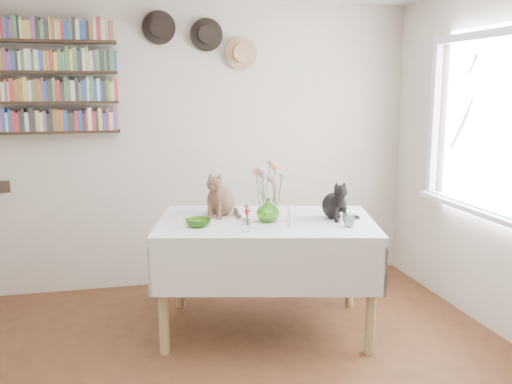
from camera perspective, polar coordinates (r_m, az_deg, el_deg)
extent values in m
cube|color=beige|center=(5.10, -6.58, 4.63)|extent=(4.04, 0.04, 2.54)
cube|color=white|center=(4.40, 22.48, 6.24)|extent=(0.01, 1.40, 1.20)
cube|color=white|center=(4.41, 23.07, 14.42)|extent=(0.06, 1.52, 0.06)
cube|color=white|center=(4.49, 21.92, -1.79)|extent=(0.06, 1.52, 0.06)
cube|color=white|center=(5.01, 17.60, 6.98)|extent=(0.06, 0.06, 1.20)
cube|color=white|center=(4.47, 21.60, -1.81)|extent=(0.12, 1.50, 0.04)
cube|color=white|center=(4.10, 1.04, -3.26)|extent=(1.72, 1.32, 0.07)
cylinder|color=tan|center=(3.88, -9.26, -10.60)|extent=(0.07, 0.07, 0.76)
cylinder|color=tan|center=(3.91, 11.44, -10.53)|extent=(0.07, 0.07, 0.76)
cylinder|color=tan|center=(4.65, -7.64, -6.94)|extent=(0.07, 0.07, 0.76)
cylinder|color=tan|center=(4.68, 9.45, -6.91)|extent=(0.07, 0.07, 0.76)
imported|color=#7ACB41|center=(4.02, 1.21, -1.82)|extent=(0.19, 0.19, 0.17)
imported|color=#7ACB41|center=(3.92, -5.81, -3.06)|extent=(0.19, 0.19, 0.05)
imported|color=white|center=(3.94, 9.28, -2.86)|extent=(0.10, 0.10, 0.08)
cylinder|color=white|center=(3.88, 3.38, -2.96)|extent=(0.04, 0.04, 0.09)
cylinder|color=white|center=(3.86, 3.39, -1.83)|extent=(0.02, 0.02, 0.07)
cylinder|color=white|center=(3.77, -0.98, -3.35)|extent=(0.05, 0.05, 0.08)
cone|color=white|center=(4.01, 8.50, -2.74)|extent=(0.05, 0.05, 0.06)
sphere|color=beige|center=(4.01, 8.52, -2.17)|extent=(0.03, 0.03, 0.03)
cylinder|color=#4C7233|center=(4.00, 0.76, -0.21)|extent=(0.01, 0.01, 0.30)
sphere|color=#D08B9D|center=(3.98, 0.77, 1.92)|extent=(0.07, 0.07, 0.07)
cylinder|color=#4C7233|center=(3.99, 1.84, -0.52)|extent=(0.01, 0.01, 0.26)
sphere|color=#D08B9D|center=(3.97, 1.85, 1.32)|extent=(0.06, 0.06, 0.06)
cylinder|color=#4C7233|center=(4.04, 1.93, 0.18)|extent=(0.01, 0.01, 0.34)
sphere|color=#E79641|center=(4.01, 1.95, 2.57)|extent=(0.06, 0.06, 0.06)
cylinder|color=#4C7233|center=(4.02, 0.24, -0.08)|extent=(0.01, 0.01, 0.31)
sphere|color=#E79641|center=(4.00, 0.24, 2.11)|extent=(0.05, 0.05, 0.05)
cylinder|color=#4C7233|center=(4.04, 1.04, 0.40)|extent=(0.01, 0.01, 0.37)
sphere|color=#999E93|center=(4.01, 1.05, 3.00)|extent=(0.04, 0.04, 0.04)
cylinder|color=#4C7233|center=(3.96, 0.62, -0.11)|extent=(0.01, 0.01, 0.33)
sphere|color=#999E93|center=(3.93, 0.63, 2.25)|extent=(0.04, 0.04, 0.04)
cylinder|color=#4C7233|center=(3.98, 2.33, -0.35)|extent=(0.01, 0.01, 0.29)
sphere|color=#999E93|center=(3.96, 2.35, 1.72)|extent=(0.04, 0.04, 0.04)
cube|color=black|center=(4.97, -19.23, 5.70)|extent=(1.00, 0.16, 0.02)
cube|color=black|center=(4.95, -19.39, 8.46)|extent=(1.00, 0.16, 0.02)
cube|color=black|center=(4.95, -19.57, 11.23)|extent=(1.00, 0.16, 0.02)
cube|color=black|center=(4.97, -19.74, 13.99)|extent=(1.00, 0.16, 0.02)
cylinder|color=black|center=(5.01, -9.70, 15.90)|extent=(0.28, 0.02, 0.28)
cylinder|color=black|center=(4.97, -9.66, 15.95)|extent=(0.16, 0.08, 0.16)
cylinder|color=black|center=(5.05, -4.98, 15.40)|extent=(0.28, 0.02, 0.28)
cylinder|color=black|center=(5.01, -4.91, 15.43)|extent=(0.16, 0.08, 0.16)
cylinder|color=tan|center=(5.09, -1.52, 13.70)|extent=(0.28, 0.02, 0.28)
cylinder|color=tan|center=(5.06, -1.42, 13.72)|extent=(0.16, 0.08, 0.16)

